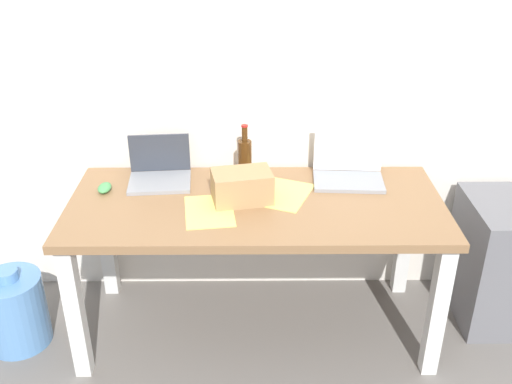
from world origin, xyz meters
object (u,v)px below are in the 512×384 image
object	(u,v)px
computer_mouse	(105,188)
cardboard_box	(242,186)
laptop_right	(348,169)
beer_bottle	(245,158)
filing_cabinet	(502,261)
laptop_left	(160,173)
water_cooler_jug	(15,310)
desk	(256,220)

from	to	relation	value
computer_mouse	cardboard_box	world-z (taller)	cardboard_box
laptop_right	beer_bottle	distance (m)	0.50
cardboard_box	filing_cabinet	distance (m)	1.38
laptop_left	laptop_right	bearing A→B (deg)	0.36
beer_bottle	filing_cabinet	xyz separation A→B (m)	(1.28, -0.14, -0.51)
beer_bottle	water_cooler_jug	bearing A→B (deg)	-163.16
filing_cabinet	desk	bearing A→B (deg)	-175.31
laptop_right	beer_bottle	size ratio (longest dim) A/B	1.24
beer_bottle	water_cooler_jug	distance (m)	1.32
laptop_left	cardboard_box	bearing A→B (deg)	-27.10
computer_mouse	filing_cabinet	xyz separation A→B (m)	(1.94, -0.01, -0.41)
computer_mouse	filing_cabinet	world-z (taller)	computer_mouse
water_cooler_jug	laptop_left	bearing A→B (deg)	24.28
desk	filing_cabinet	size ratio (longest dim) A/B	2.63
beer_bottle	computer_mouse	world-z (taller)	beer_bottle
water_cooler_jug	filing_cabinet	bearing A→B (deg)	4.72
desk	laptop_right	distance (m)	0.52
filing_cabinet	laptop_right	bearing A→B (deg)	171.14
beer_bottle	computer_mouse	distance (m)	0.67
desk	laptop_right	size ratio (longest dim) A/B	4.93
laptop_right	beer_bottle	bearing A→B (deg)	178.23
laptop_left	beer_bottle	size ratio (longest dim) A/B	1.11
beer_bottle	filing_cabinet	size ratio (longest dim) A/B	0.43
desk	computer_mouse	bearing A→B (deg)	171.09
laptop_right	filing_cabinet	size ratio (longest dim) A/B	0.53
cardboard_box	filing_cabinet	xyz separation A→B (m)	(1.30, 0.09, -0.47)
laptop_left	filing_cabinet	size ratio (longest dim) A/B	0.48
laptop_left	beer_bottle	bearing A→B (deg)	2.96
laptop_left	computer_mouse	distance (m)	0.27
water_cooler_jug	filing_cabinet	world-z (taller)	filing_cabinet
computer_mouse	beer_bottle	bearing A→B (deg)	13.16
laptop_left	beer_bottle	xyz separation A→B (m)	(0.41, 0.02, 0.07)
water_cooler_jug	filing_cabinet	xyz separation A→B (m)	(2.39, 0.20, 0.14)
beer_bottle	cardboard_box	bearing A→B (deg)	-92.83
cardboard_box	filing_cabinet	size ratio (longest dim) A/B	0.41
cardboard_box	computer_mouse	bearing A→B (deg)	171.37
desk	laptop_left	bearing A→B (deg)	154.80
water_cooler_jug	filing_cabinet	distance (m)	2.40
beer_bottle	cardboard_box	world-z (taller)	beer_bottle
laptop_right	cardboard_box	world-z (taller)	laptop_right
laptop_left	water_cooler_jug	distance (m)	0.96
laptop_left	computer_mouse	size ratio (longest dim) A/B	3.10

